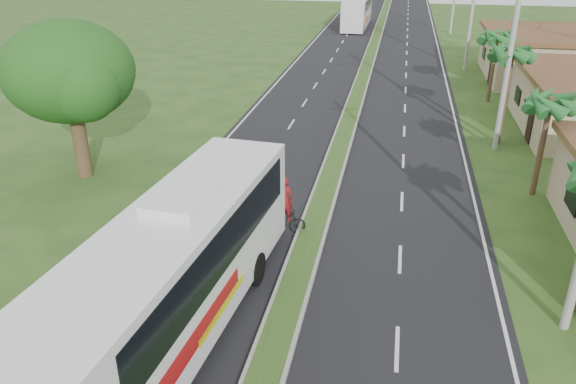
# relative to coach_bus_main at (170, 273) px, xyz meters

# --- Properties ---
(ground) EXTENTS (180.00, 180.00, 0.00)m
(ground) POSITION_rel_coach_bus_main_xyz_m (2.91, 0.91, -2.38)
(ground) COLOR #25491A
(ground) RESTS_ON ground
(road_asphalt) EXTENTS (14.00, 160.00, 0.02)m
(road_asphalt) POSITION_rel_coach_bus_main_xyz_m (2.91, 20.91, -2.37)
(road_asphalt) COLOR black
(road_asphalt) RESTS_ON ground
(median_strip) EXTENTS (1.20, 160.00, 0.18)m
(median_strip) POSITION_rel_coach_bus_main_xyz_m (2.91, 20.91, -2.28)
(median_strip) COLOR gray
(median_strip) RESTS_ON ground
(lane_edge_left) EXTENTS (0.12, 160.00, 0.01)m
(lane_edge_left) POSITION_rel_coach_bus_main_xyz_m (-3.79, 20.91, -2.38)
(lane_edge_left) COLOR silver
(lane_edge_left) RESTS_ON ground
(lane_edge_right) EXTENTS (0.12, 160.00, 0.01)m
(lane_edge_right) POSITION_rel_coach_bus_main_xyz_m (9.61, 20.91, -2.38)
(lane_edge_right) COLOR silver
(lane_edge_right) RESTS_ON ground
(shop_far) EXTENTS (8.60, 11.60, 3.82)m
(shop_far) POSITION_rel_coach_bus_main_xyz_m (16.91, 36.91, -0.45)
(shop_far) COLOR tan
(shop_far) RESTS_ON ground
(palm_verge_b) EXTENTS (2.40, 2.40, 5.05)m
(palm_verge_b) POSITION_rel_coach_bus_main_xyz_m (12.31, 12.91, 1.98)
(palm_verge_b) COLOR #473321
(palm_verge_b) RESTS_ON ground
(palm_verge_c) EXTENTS (2.40, 2.40, 5.85)m
(palm_verge_c) POSITION_rel_coach_bus_main_xyz_m (11.71, 19.91, 2.74)
(palm_verge_c) COLOR #473321
(palm_verge_c) RESTS_ON ground
(palm_verge_d) EXTENTS (2.40, 2.40, 5.25)m
(palm_verge_d) POSITION_rel_coach_bus_main_xyz_m (12.21, 28.91, 2.17)
(palm_verge_d) COLOR #473321
(palm_verge_d) RESTS_ON ground
(shade_tree) EXTENTS (6.30, 6.00, 7.54)m
(shade_tree) POSITION_rel_coach_bus_main_xyz_m (-9.21, 10.93, 2.65)
(shade_tree) COLOR #473321
(shade_tree) RESTS_ON ground
(utility_pole_b) EXTENTS (3.20, 0.28, 12.00)m
(utility_pole_b) POSITION_rel_coach_bus_main_xyz_m (11.38, 18.91, 3.88)
(utility_pole_b) COLOR gray
(utility_pole_b) RESTS_ON ground
(utility_pole_c) EXTENTS (1.60, 0.28, 11.00)m
(utility_pole_c) POSITION_rel_coach_bus_main_xyz_m (11.41, 38.91, 3.29)
(utility_pole_c) COLOR gray
(utility_pole_c) RESTS_ON ground
(coach_bus_main) EXTENTS (3.90, 13.57, 4.33)m
(coach_bus_main) POSITION_rel_coach_bus_main_xyz_m (0.00, 0.00, 0.00)
(coach_bus_main) COLOR white
(coach_bus_main) RESTS_ON ground
(coach_bus_far) EXTENTS (2.86, 12.51, 3.64)m
(coach_bus_far) POSITION_rel_coach_bus_main_xyz_m (-0.03, 61.88, -0.32)
(coach_bus_far) COLOR silver
(coach_bus_far) RESTS_ON ground
(motorcyclist) EXTENTS (1.80, 0.89, 2.47)m
(motorcyclist) POSITION_rel_coach_bus_main_xyz_m (1.79, 7.00, -1.45)
(motorcyclist) COLOR black
(motorcyclist) RESTS_ON ground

